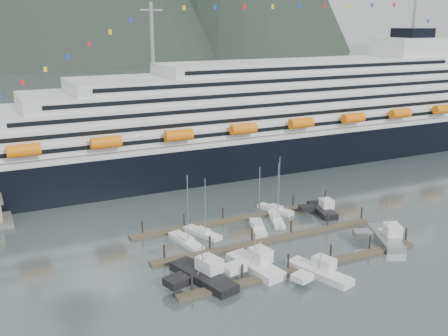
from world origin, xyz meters
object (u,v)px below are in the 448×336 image
Objects in this scene: sailboat_b at (186,242)px; trawler_d at (385,237)px; sailboat_c at (258,228)px; trawler_e at (322,209)px; sailboat_h at (384,235)px; trawler_c at (319,272)px; cruise_ship at (281,122)px; sailboat_d at (276,219)px; sailboat_g at (275,210)px; trawler_a at (202,276)px; trawler_b at (254,265)px; sailboat_e at (202,233)px.

sailboat_b is 38.91m from trawler_d.
sailboat_c is 1.35× the size of trawler_e.
sailboat_b is 1.39× the size of sailboat_h.
trawler_e is (18.55, 24.69, 0.03)m from trawler_c.
trawler_e is at bearing -53.87° from trawler_c.
cruise_ship reaches higher than sailboat_d.
sailboat_h is 2.38m from trawler_d.
sailboat_g is 0.92× the size of trawler_a.
cruise_ship is 58.07m from sailboat_c.
trawler_d is at bearing -162.61° from trawler_e.
sailboat_b is 1.03× the size of sailboat_c.
trawler_c is at bearing -116.94° from cruise_ship.
trawler_a is 1.17× the size of trawler_b.
sailboat_b is 1.38× the size of trawler_e.
trawler_d is at bearing -103.05° from cruise_ship.
trawler_b is at bearing 112.62° from trawler_d.
trawler_e is at bearing -79.73° from trawler_a.
trawler_d is (29.05, -0.34, -0.04)m from trawler_b.
trawler_a is (-28.14, -23.01, 0.55)m from sailboat_g.
sailboat_g is 36.36m from trawler_a.
trawler_c is at bearing -137.54° from trawler_b.
sailboat_d is 0.94× the size of trawler_a.
sailboat_b is 16.89m from trawler_b.
sailboat_c is 11.72m from sailboat_e.
cruise_ship reaches higher than trawler_b.
trawler_e is (-1.71, 18.38, -0.07)m from trawler_d.
sailboat_d reaches higher than trawler_e.
sailboat_g reaches higher than trawler_e.
sailboat_d reaches higher than sailboat_e.
sailboat_d is at bearing 59.58° from trawler_d.
sailboat_b is at bearing 106.18° from trawler_e.
sailboat_b is at bearing 17.42° from trawler_c.
sailboat_c is (-33.78, -45.78, -11.62)m from cruise_ship.
cruise_ship reaches higher than trawler_c.
trawler_b is 1.18× the size of trawler_e.
sailboat_e reaches higher than trawler_c.
sailboat_d is at bearing -91.67° from sailboat_b.
sailboat_e is at bearing 84.22° from sailboat_g.
sailboat_b is at bearing 12.09° from trawler_b.
sailboat_c is at bearing -41.93° from trawler_b.
sailboat_c is at bearing -126.42° from cruise_ship.
trawler_c is at bearing -160.90° from sailboat_c.
trawler_c is at bearing -174.23° from sailboat_d.
sailboat_c is at bearing 110.82° from sailboat_g.
sailboat_h is at bearing -119.12° from sailboat_b.
sailboat_h is 0.84× the size of trawler_b.
sailboat_d is at bearing 130.03° from sailboat_g.
sailboat_e is at bearing -4.42° from trawler_b.
sailboat_e is 26.93m from trawler_c.
trawler_a is 38.71m from trawler_d.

